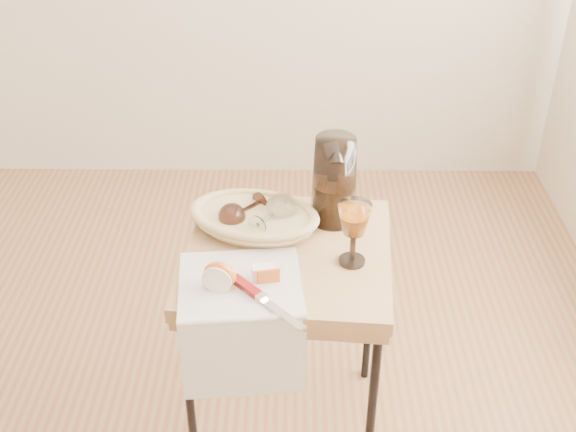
# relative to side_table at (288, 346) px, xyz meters

# --- Properties ---
(side_table) EXTENTS (0.58, 0.58, 0.68)m
(side_table) POSITION_rel_side_table_xyz_m (0.00, 0.00, 0.00)
(side_table) COLOR brown
(side_table) RESTS_ON floor
(tea_towel) EXTENTS (0.33, 0.30, 0.01)m
(tea_towel) POSITION_rel_side_table_xyz_m (-0.12, -0.15, 0.35)
(tea_towel) COLOR white
(tea_towel) RESTS_ON side_table
(bread_basket) EXTENTS (0.36, 0.29, 0.05)m
(bread_basket) POSITION_rel_side_table_xyz_m (-0.09, 0.10, 0.37)
(bread_basket) COLOR #A2724B
(bread_basket) RESTS_ON side_table
(goblet_lying_a) EXTENTS (0.14, 0.14, 0.08)m
(goblet_lying_a) POSITION_rel_side_table_xyz_m (-0.12, 0.12, 0.39)
(goblet_lying_a) COLOR #47271E
(goblet_lying_a) RESTS_ON bread_basket
(goblet_lying_b) EXTENTS (0.15, 0.16, 0.09)m
(goblet_lying_b) POSITION_rel_side_table_xyz_m (-0.05, 0.08, 0.40)
(goblet_lying_b) COLOR white
(goblet_lying_b) RESTS_ON bread_basket
(pitcher) EXTENTS (0.17, 0.25, 0.29)m
(pitcher) POSITION_rel_side_table_xyz_m (0.12, 0.15, 0.47)
(pitcher) COLOR black
(pitcher) RESTS_ON side_table
(wine_goblet) EXTENTS (0.10, 0.10, 0.18)m
(wine_goblet) POSITION_rel_side_table_xyz_m (0.16, -0.05, 0.43)
(wine_goblet) COLOR white
(wine_goblet) RESTS_ON side_table
(apple_half) EXTENTS (0.09, 0.06, 0.07)m
(apple_half) POSITION_rel_side_table_xyz_m (-0.16, -0.16, 0.39)
(apple_half) COLOR red
(apple_half) RESTS_ON tea_towel
(apple_wedge) EXTENTS (0.06, 0.04, 0.04)m
(apple_wedge) POSITION_rel_side_table_xyz_m (-0.06, -0.13, 0.37)
(apple_wedge) COLOR white
(apple_wedge) RESTS_ON tea_towel
(table_knife) EXTENTS (0.19, 0.20, 0.02)m
(table_knife) POSITION_rel_side_table_xyz_m (-0.05, -0.22, 0.36)
(table_knife) COLOR silver
(table_knife) RESTS_ON tea_towel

